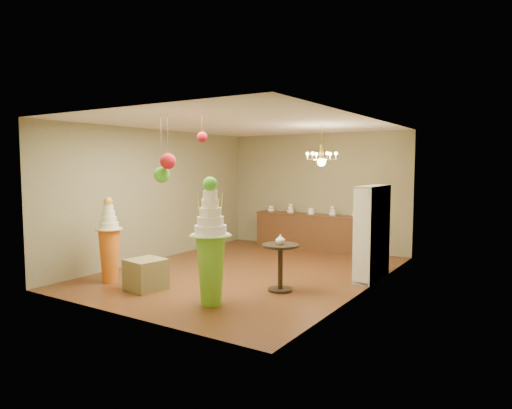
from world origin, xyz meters
The scene contains 17 objects.
floor centered at (0.00, 0.00, 0.00)m, with size 6.50×6.50×0.00m, color #5A3218.
ceiling centered at (0.00, 0.00, 3.00)m, with size 6.50×6.50×0.00m, color white.
wall_back centered at (0.00, 3.25, 1.50)m, with size 5.00×0.04×3.00m, color gray.
wall_front centered at (0.00, -3.25, 1.50)m, with size 5.00×0.04×3.00m, color gray.
wall_left centered at (-2.50, 0.00, 1.50)m, with size 0.04×6.50×3.00m, color gray.
wall_right centered at (2.50, 0.00, 1.50)m, with size 0.04×6.50×3.00m, color gray.
pedestal_green centered at (0.73, -2.14, 0.83)m, with size 0.64×0.64×2.01m.
pedestal_orange centered at (-1.70, -2.08, 0.64)m, with size 0.50×0.50×1.60m.
burlap_riser centered at (-0.78, -2.06, 0.27)m, with size 0.59×0.59×0.54m, color olive.
sideboard centered at (0.00, 2.97, 0.48)m, with size 3.04×0.54×1.16m.
shelving_unit centered at (2.34, 0.80, 0.90)m, with size 0.33×1.20×1.80m.
round_table centered at (1.27, -0.88, 0.53)m, with size 0.75×0.75×0.82m.
vase centered at (1.27, -0.88, 0.91)m, with size 0.17×0.17×0.17m, color #ECE8CC.
pom_red_left centered at (0.05, -2.33, 2.25)m, with size 0.25×0.25×0.88m.
pom_green_mid centered at (-0.10, -2.33, 2.03)m, with size 0.25×0.25×1.09m.
pom_red_right centered at (0.58, -2.13, 2.62)m, with size 0.16×0.16×0.46m.
chandelier centered at (1.20, 0.94, 2.30)m, with size 0.82×0.82×0.85m.
Camera 1 is at (5.11, -7.67, 2.19)m, focal length 32.00 mm.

